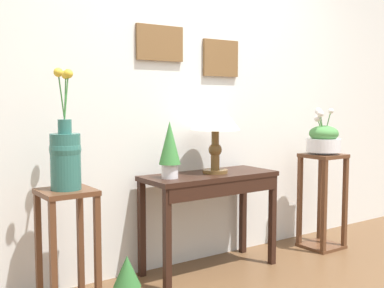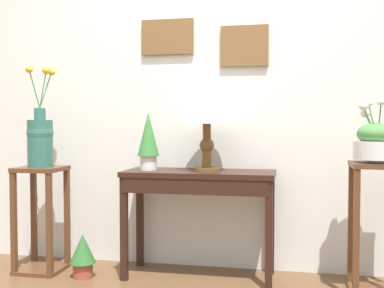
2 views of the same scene
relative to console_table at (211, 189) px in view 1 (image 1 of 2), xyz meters
name	(u,v)px [view 1 (image 1 of 2)]	position (x,y,z in m)	size (l,w,h in m)	color
back_wall_with_art	(197,83)	(0.09, 0.32, 0.79)	(9.00, 0.13, 2.80)	silver
console_table	(211,189)	(0.00, 0.00, 0.00)	(1.02, 0.41, 0.73)	black
table_lamp	(215,117)	(0.05, 0.02, 0.53)	(0.37, 0.37, 0.56)	brown
potted_plant_on_console	(170,147)	(-0.35, 0.01, 0.33)	(0.15, 0.15, 0.40)	silver
pedestal_stand_left	(68,251)	(-1.12, -0.07, -0.24)	(0.31, 0.31, 0.74)	#56331E
flower_vase_tall_left	(65,154)	(-1.12, -0.07, 0.34)	(0.19, 0.21, 0.71)	#2D665B
pedestal_stand_right	(322,201)	(1.12, -0.09, -0.21)	(0.31, 0.31, 0.81)	#56331E
planter_bowl_wide_right	(324,139)	(1.12, -0.09, 0.33)	(0.29, 0.29, 0.39)	silver
potted_plant_floor	(127,277)	(-0.77, -0.15, -0.45)	(0.18, 0.18, 0.30)	#9E4733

